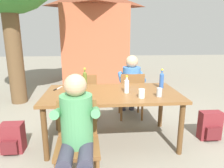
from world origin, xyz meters
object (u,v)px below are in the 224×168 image
Objects in this scene: bottle_amber at (69,91)px; cup_steel at (159,92)px; person_in_white_shirt at (76,128)px; person_in_plaid_shirt at (131,83)px; chair_far_right at (131,93)px; bottle_olive at (85,78)px; backpack_by_far_side at (12,138)px; bottle_clear at (127,85)px; cup_white at (142,93)px; brick_kiosk at (95,34)px; chair_near_left at (78,138)px; backpack_by_near_side at (210,126)px; chair_far_left at (85,94)px; dining_table at (112,98)px; table_knife at (57,89)px; bottle_blue at (162,80)px.

bottle_amber is 2.26× the size of cup_steel.
person_in_white_shirt reaches higher than bottle_amber.
chair_far_right is at bearing -91.20° from person_in_plaid_shirt.
bottle_olive is 1.31m from backpack_by_far_side.
cup_white is (0.16, -0.24, -0.05)m from bottle_clear.
cup_white is 0.04× the size of brick_kiosk.
cup_steel is (0.18, -1.16, 0.15)m from person_in_plaid_shirt.
chair_near_left is 2.01× the size of backpack_by_near_side.
bottle_olive is at bearing 137.39° from cup_white.
chair_far_left is at bearing 134.22° from cup_steel.
dining_table is 8.05× the size of table_knife.
bottle_clear is 0.56× the size of backpack_by_near_side.
bottle_olive is 0.96× the size of bottle_blue.
table_knife is 0.08× the size of brick_kiosk.
bottle_blue is at bearing 38.97° from chair_near_left.
cup_white is (0.91, 0.03, -0.06)m from bottle_amber.
cup_white is (0.36, -0.28, 0.14)m from dining_table.
bottle_amber reaches higher than chair_far_right.
bottle_amber is at bearing -9.04° from backpack_by_far_side.
brick_kiosk is at bearing 100.69° from chair_far_right.
chair_near_left is 1.14m from backpack_by_far_side.
bottle_amber is 2.13m from backpack_by_near_side.
backpack_by_far_side is (-1.77, -0.98, -0.30)m from chair_far_right.
table_knife is 3.98m from brick_kiosk.
bottle_amber is at bearing -177.12° from cup_steel.
bottle_olive reaches higher than backpack_by_far_side.
person_in_white_shirt is (0.00, -0.11, 0.17)m from chair_near_left.
bottle_blue is 2.24m from backpack_by_far_side.
backpack_by_far_side is at bearing 176.81° from cup_white.
dining_table is 1.44m from backpack_by_far_side.
bottle_olive is (-0.59, 0.45, 0.02)m from bottle_clear.
person_in_white_shirt is at bearing -147.45° from cup_steel.
backpack_by_near_side is at bearing 11.62° from cup_steel.
chair_near_left is 0.20m from person_in_white_shirt.
bottle_clear reaches higher than chair_far_left.
table_knife is at bearing -124.51° from chair_far_left.
table_knife is at bearing -151.63° from person_in_plaid_shirt.
person_in_white_shirt reaches higher than chair_far_left.
bottle_clear reaches higher than cup_steel.
bottle_clear is 4.22m from brick_kiosk.
person_in_plaid_shirt is 1.18m from cup_steel.
backpack_by_near_side is (2.26, -0.32, -0.55)m from table_knife.
bottle_blue is at bearing -12.09° from bottle_olive.
chair_far_right reaches higher than backpack_by_near_side.
cup_white is 4.48m from brick_kiosk.
chair_near_left is 7.46× the size of cup_steel.
chair_far_right is 3.73× the size of table_knife.
dining_table is 2.16× the size of chair_far_left.
bottle_clear is 0.60m from bottle_blue.
bottle_blue is (0.56, 0.21, 0.02)m from bottle_clear.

